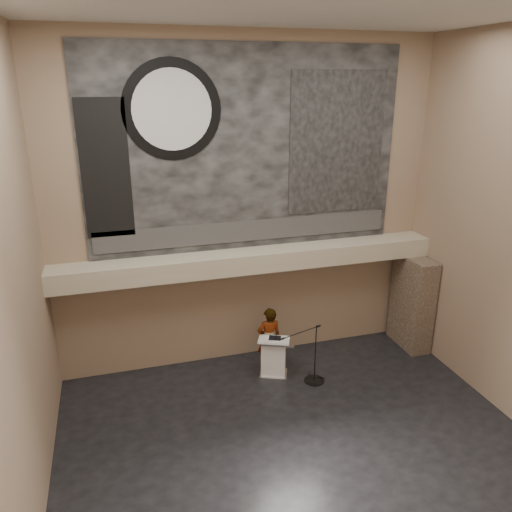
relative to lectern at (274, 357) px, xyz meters
name	(u,v)px	position (x,y,z in m)	size (l,w,h in m)	color
floor	(298,445)	(-0.33, -2.68, -0.55)	(10.00, 10.00, 0.00)	black
ceiling	(314,2)	(-0.33, -2.68, 7.95)	(10.00, 10.00, 0.00)	silver
wall_back	(247,208)	(-0.33, 1.32, 3.70)	(10.00, 0.02, 8.50)	#8F735A
wall_front	(438,373)	(-0.33, -6.68, 3.70)	(10.00, 0.02, 8.50)	#8F735A
wall_left	(10,288)	(-5.33, -2.68, 3.70)	(0.02, 8.00, 8.50)	#8F735A
soffit	(252,260)	(-0.33, 0.92, 2.40)	(10.00, 0.80, 0.50)	tan
sprinkler_left	(191,277)	(-1.93, 0.87, 2.12)	(0.04, 0.04, 0.06)	#B2893D
sprinkler_right	(320,264)	(1.57, 0.87, 2.12)	(0.04, 0.04, 0.06)	#B2893D
banner	(247,151)	(-0.33, 1.29, 5.15)	(8.00, 0.05, 5.00)	black
banner_text_strip	(248,231)	(-0.33, 1.25, 3.10)	(7.76, 0.02, 0.55)	#313131
banner_clock_rim	(172,110)	(-2.13, 1.25, 6.15)	(2.30, 2.30, 0.02)	black
banner_clock_face	(172,110)	(-2.13, 1.23, 6.15)	(1.84, 1.84, 0.02)	silver
banner_building_print	(337,143)	(2.07, 1.25, 5.25)	(2.60, 0.02, 3.60)	black
banner_brick_print	(105,170)	(-3.73, 1.25, 4.85)	(1.10, 0.02, 3.20)	black
stone_pier	(412,302)	(4.32, 0.47, 0.80)	(0.60, 1.40, 2.70)	#46372B
lectern	(274,357)	(0.00, 0.00, 0.00)	(0.95, 0.83, 1.14)	silver
binder	(275,338)	(0.02, -0.03, 0.56)	(0.30, 0.24, 0.04)	black
papers	(270,340)	(-0.13, -0.06, 0.55)	(0.22, 0.30, 0.01)	white
speaker_person	(269,339)	(-0.02, 0.35, 0.34)	(0.65, 0.43, 1.79)	silver
mic_stand	(313,373)	(0.90, -0.54, -0.31)	(1.35, 0.63, 1.60)	black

